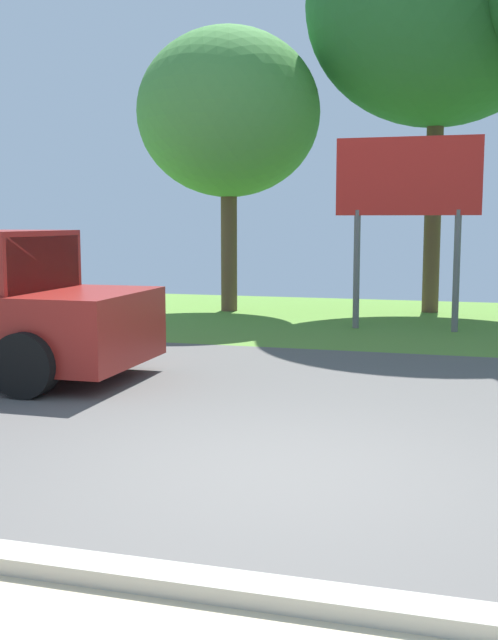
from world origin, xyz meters
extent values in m
cube|color=#565451|center=(0.00, 2.00, -0.05)|extent=(40.00, 8.00, 0.10)
cube|color=#598834|center=(0.00, 10.00, -0.05)|extent=(40.00, 8.00, 0.10)
cube|color=#B2AD9E|center=(0.00, -2.00, 0.05)|extent=(40.00, 0.24, 0.10)
cube|color=#2D3842|center=(-3.69, 2.85, 1.43)|extent=(0.10, 1.70, 0.77)
cylinder|color=black|center=(-3.34, 3.85, 0.38)|extent=(0.76, 0.28, 0.76)
cylinder|color=black|center=(-3.34, 1.85, 0.38)|extent=(0.76, 0.28, 0.76)
cylinder|color=slate|center=(-0.54, 8.60, 1.10)|extent=(0.12, 0.12, 2.20)
cylinder|color=slate|center=(1.26, 8.60, 1.10)|extent=(0.12, 0.12, 2.20)
cube|color=red|center=(0.36, 8.60, 2.80)|extent=(2.60, 0.10, 1.40)
cylinder|color=brown|center=(-3.65, 10.63, 1.53)|extent=(0.36, 0.36, 3.06)
ellipsoid|color=#478C3D|center=(-3.65, 10.63, 4.32)|extent=(3.98, 3.98, 3.61)
cylinder|color=brown|center=(0.69, 11.60, 2.38)|extent=(0.36, 0.36, 4.76)
ellipsoid|color=#286B2D|center=(0.69, 11.60, 6.55)|extent=(5.63, 5.63, 5.12)
camera|label=1|loc=(1.43, -5.73, 2.01)|focal=43.19mm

